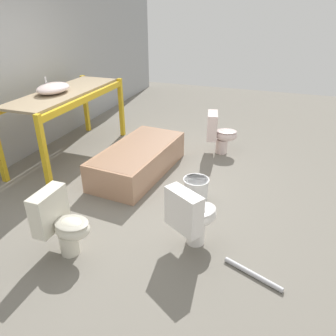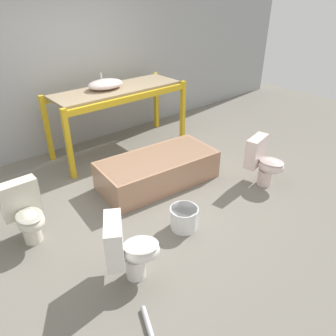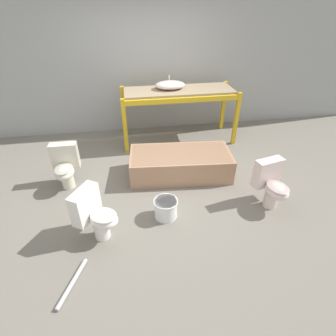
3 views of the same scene
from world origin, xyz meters
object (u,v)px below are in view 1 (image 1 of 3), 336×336
object	(u,v)px
sink_basin	(53,88)
bucket_white	(196,188)
toilet_far	(219,132)
bathtub_main	(138,158)
toilet_near	(192,216)
toilet_extra	(61,222)

from	to	relation	value
sink_basin	bucket_white	bearing A→B (deg)	-101.00
toilet_far	bathtub_main	bearing A→B (deg)	126.57
bathtub_main	toilet_near	bearing A→B (deg)	-132.67
toilet_near	toilet_extra	bearing A→B (deg)	55.73
toilet_near	toilet_far	world-z (taller)	same
sink_basin	toilet_extra	bearing A→B (deg)	-144.04
sink_basin	toilet_near	distance (m)	2.92
bathtub_main	bucket_white	xyz separation A→B (m)	(-0.40, -0.96, -0.09)
sink_basin	toilet_near	world-z (taller)	sink_basin
toilet_far	sink_basin	bearing A→B (deg)	101.95
toilet_near	bucket_white	world-z (taller)	toilet_near
toilet_near	toilet_extra	size ratio (longest dim) A/B	1.00
toilet_near	toilet_far	xyz separation A→B (m)	(2.36, 0.22, 0.00)
bucket_white	sink_basin	bearing A→B (deg)	79.00
toilet_extra	bucket_white	xyz separation A→B (m)	(1.40, -0.95, -0.21)
bathtub_main	bucket_white	world-z (taller)	bathtub_main
toilet_extra	sink_basin	bearing A→B (deg)	36.36
sink_basin	toilet_far	world-z (taller)	sink_basin
toilet_near	bucket_white	bearing A→B (deg)	-46.10
bathtub_main	toilet_far	distance (m)	1.44
sink_basin	bathtub_main	xyz separation A→B (m)	(-0.05, -1.33, -0.88)
sink_basin	bucket_white	xyz separation A→B (m)	(-0.45, -2.29, -0.97)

